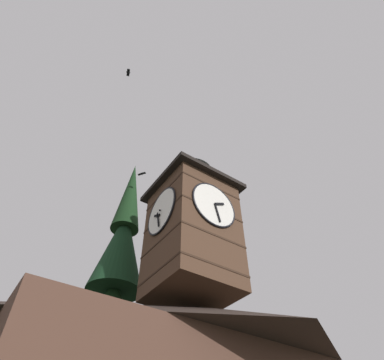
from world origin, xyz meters
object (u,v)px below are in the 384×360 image
pine_tree_behind (105,339)px  flying_bird_high (128,72)px  flying_bird_low (142,174)px  clock_tower (192,228)px

pine_tree_behind → flying_bird_high: (3.47, 4.81, 15.52)m
pine_tree_behind → flying_bird_low: 10.50m
clock_tower → flying_bird_high: bearing=0.9°
pine_tree_behind → clock_tower: bearing=112.2°
clock_tower → flying_bird_low: flying_bird_low is taller
clock_tower → flying_bird_low: 6.88m
flying_bird_high → flying_bird_low: flying_bird_high is taller
flying_bird_high → flying_bird_low: bearing=-136.0°
flying_bird_low → flying_bird_high: bearing=44.0°
clock_tower → pine_tree_behind: 6.92m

